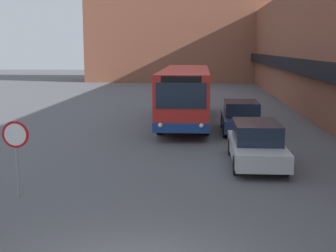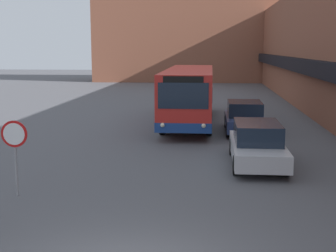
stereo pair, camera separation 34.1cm
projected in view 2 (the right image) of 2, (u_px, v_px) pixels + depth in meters
building_backdrop_far at (200, 28)px, 58.76m from camera, size 26.00×8.00×13.24m
city_bus at (190, 93)px, 26.11m from camera, size 2.54×12.00×3.02m
parked_car_front at (257, 144)px, 16.86m from camera, size 1.84×4.65×1.54m
parked_car_middle at (245, 117)px, 23.34m from camera, size 1.91×4.33×1.54m
stop_sign at (15, 142)px, 13.15m from camera, size 0.76×0.08×2.19m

